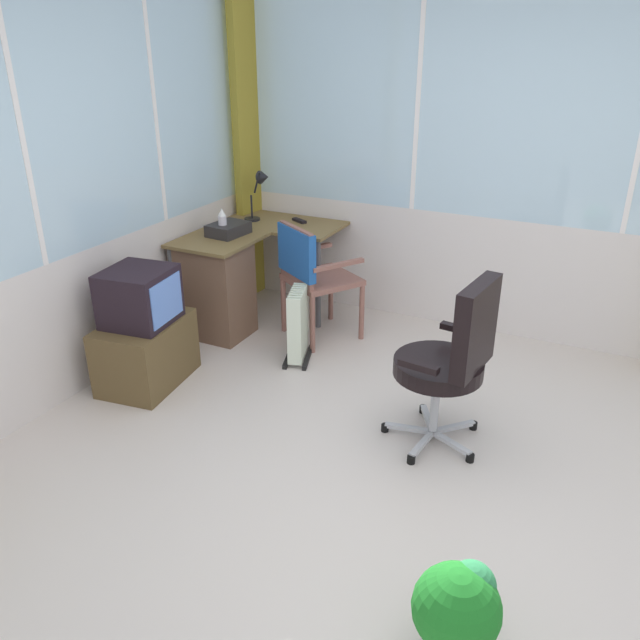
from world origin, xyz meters
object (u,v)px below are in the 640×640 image
at_px(office_chair, 453,354).
at_px(desk_lamp, 261,187).
at_px(potted_plant, 458,609).
at_px(tv_remote, 299,221).
at_px(paper_tray, 228,229).
at_px(tv_on_stand, 144,334).
at_px(spray_bottle, 222,223).
at_px(desk, 221,283).
at_px(space_heater, 298,324).
at_px(wooden_armchair, 308,267).

bearing_deg(office_chair, desk_lamp, 55.87).
bearing_deg(potted_plant, tv_remote, 37.52).
xyz_separation_m(paper_tray, tv_on_stand, (-1.05, -0.01, -0.44)).
height_order(spray_bottle, paper_tray, spray_bottle).
bearing_deg(desk, space_heater, -100.36).
bearing_deg(space_heater, desk_lamp, 43.60).
bearing_deg(desk_lamp, wooden_armchair, -125.42).
xyz_separation_m(wooden_armchair, space_heater, (-0.31, -0.08, -0.31)).
relative_size(spray_bottle, tv_on_stand, 0.27).
bearing_deg(potted_plant, paper_tray, 47.99).
bearing_deg(spray_bottle, potted_plant, -131.17).
bearing_deg(tv_on_stand, potted_plant, -115.22).
xyz_separation_m(desk, potted_plant, (-2.04, -2.43, -0.17)).
bearing_deg(desk_lamp, tv_remote, -81.12).
bearing_deg(wooden_armchair, desk, 104.71).
relative_size(desk_lamp, paper_tray, 1.35).
xyz_separation_m(tv_on_stand, space_heater, (0.76, -0.75, -0.09)).
xyz_separation_m(spray_bottle, tv_on_stand, (-1.00, -0.02, -0.50)).
distance_m(tv_remote, spray_bottle, 0.71).
height_order(spray_bottle, tv_on_stand, spray_bottle).
bearing_deg(tv_on_stand, desk_lamp, 0.58).
height_order(wooden_armchair, tv_on_stand, wooden_armchair).
height_order(paper_tray, wooden_armchair, wooden_armchair).
xyz_separation_m(wooden_armchair, potted_plant, (-2.22, -1.76, -0.34)).
height_order(office_chair, tv_on_stand, office_chair).
height_order(wooden_armchair, potted_plant, wooden_armchair).
height_order(desk, paper_tray, paper_tray).
distance_m(tv_remote, potted_plant, 3.51).
bearing_deg(tv_remote, paper_tray, 177.73).
height_order(tv_remote, office_chair, office_chair).
bearing_deg(potted_plant, tv_on_stand, 64.78).
relative_size(paper_tray, potted_plant, 0.72).
relative_size(desk, tv_on_stand, 1.49).
relative_size(paper_tray, wooden_armchair, 0.33).
bearing_deg(tv_on_stand, spray_bottle, 1.27).
xyz_separation_m(desk_lamp, paper_tray, (-0.51, -0.01, -0.22)).
distance_m(desk, office_chair, 2.14).
height_order(paper_tray, tv_on_stand, paper_tray).
bearing_deg(desk, desk_lamp, 0.65).
height_order(tv_remote, tv_on_stand, tv_on_stand).
relative_size(spray_bottle, potted_plant, 0.52).
relative_size(tv_remote, paper_tray, 0.50).
relative_size(tv_remote, potted_plant, 0.36).
xyz_separation_m(tv_remote, paper_tray, (-0.56, 0.32, 0.03)).
distance_m(desk_lamp, wooden_armchair, 0.94).
bearing_deg(spray_bottle, tv_remote, -28.20).
bearing_deg(office_chair, tv_remote, 50.07).
relative_size(desk, desk_lamp, 2.97).
height_order(desk, spray_bottle, spray_bottle).
distance_m(desk, tv_on_stand, 0.90).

